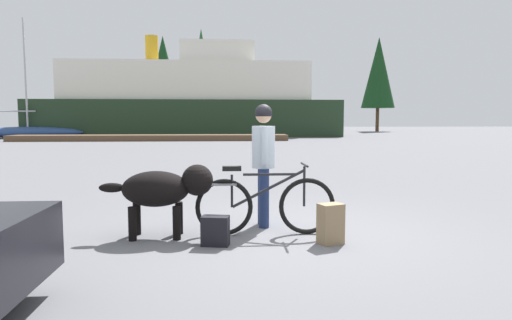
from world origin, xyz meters
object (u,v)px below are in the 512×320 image
object	(u,v)px
dog	(164,189)
backpack	(331,224)
bicycle	(265,205)
handbag_pannier	(215,231)
ferry_boat	(190,101)
sailboat_moored	(28,132)
person_cyclist	(263,153)

from	to	relation	value
dog	backpack	distance (m)	2.11
bicycle	dog	size ratio (longest dim) A/B	1.27
bicycle	handbag_pannier	distance (m)	0.80
bicycle	ferry_boat	size ratio (longest dim) A/B	0.07
bicycle	sailboat_moored	world-z (taller)	sailboat_moored
backpack	sailboat_moored	xyz separation A→B (m)	(-16.48, 30.74, 0.25)
person_cyclist	ferry_boat	world-z (taller)	ferry_boat
bicycle	person_cyclist	distance (m)	0.80
bicycle	handbag_pannier	world-z (taller)	bicycle
person_cyclist	handbag_pannier	xyz separation A→B (m)	(-0.65, -0.94, -0.84)
handbag_pannier	sailboat_moored	bearing A→B (deg)	116.18
person_cyclist	ferry_boat	distance (m)	34.09
bicycle	handbag_pannier	bearing A→B (deg)	-144.54
backpack	sailboat_moored	world-z (taller)	sailboat_moored
sailboat_moored	dog	bearing A→B (deg)	-64.49
backpack	sailboat_moored	bearing A→B (deg)	118.19
backpack	sailboat_moored	distance (m)	34.88
bicycle	ferry_boat	distance (m)	34.62
bicycle	sailboat_moored	size ratio (longest dim) A/B	0.20
person_cyclist	bicycle	bearing A→B (deg)	-92.84
ferry_boat	sailboat_moored	distance (m)	13.12
ferry_boat	sailboat_moored	world-z (taller)	sailboat_moored
backpack	ferry_boat	bearing A→B (deg)	96.99
dog	handbag_pannier	size ratio (longest dim) A/B	4.04
person_cyclist	backpack	size ratio (longest dim) A/B	3.49
backpack	handbag_pannier	bearing A→B (deg)	179.06
bicycle	backpack	size ratio (longest dim) A/B	3.72
person_cyclist	ferry_boat	xyz separation A→B (m)	(-3.54, 33.84, 2.02)
bicycle	person_cyclist	xyz separation A→B (m)	(0.02, 0.49, 0.62)
backpack	ferry_boat	size ratio (longest dim) A/B	0.02
bicycle	handbag_pannier	size ratio (longest dim) A/B	5.13
dog	person_cyclist	bearing A→B (deg)	21.42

